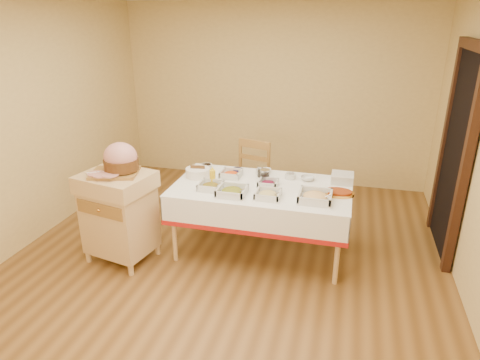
# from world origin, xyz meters

# --- Properties ---
(room_shell) EXTENTS (5.00, 5.00, 5.00)m
(room_shell) POSITION_xyz_m (0.00, 0.00, 1.30)
(room_shell) COLOR brown
(room_shell) RESTS_ON ground
(doorway) EXTENTS (0.09, 1.10, 2.20)m
(doorway) POSITION_xyz_m (2.20, 0.90, 1.11)
(doorway) COLOR black
(doorway) RESTS_ON ground
(dining_table) EXTENTS (1.82, 1.02, 0.76)m
(dining_table) POSITION_xyz_m (0.30, 0.30, 0.60)
(dining_table) COLOR #D9B377
(dining_table) RESTS_ON ground
(butcher_cart) EXTENTS (0.77, 0.68, 0.95)m
(butcher_cart) POSITION_xyz_m (-1.07, -0.21, 0.54)
(butcher_cart) COLOR #D9B377
(butcher_cart) RESTS_ON ground
(dining_chair) EXTENTS (0.55, 0.53, 1.01)m
(dining_chair) POSITION_xyz_m (-0.00, 0.96, 0.52)
(dining_chair) COLOR olive
(dining_chair) RESTS_ON ground
(ham_on_board) EXTENTS (0.47, 0.45, 0.31)m
(ham_on_board) POSITION_xyz_m (-1.03, -0.18, 1.08)
(ham_on_board) COLOR olive
(ham_on_board) RESTS_ON butcher_cart
(serving_dish_a) EXTENTS (0.24, 0.23, 0.10)m
(serving_dish_a) POSITION_xyz_m (-0.19, 0.10, 0.79)
(serving_dish_a) COLOR silver
(serving_dish_a) RESTS_ON dining_table
(serving_dish_b) EXTENTS (0.28, 0.28, 0.11)m
(serving_dish_b) POSITION_xyz_m (0.06, 0.01, 0.80)
(serving_dish_b) COLOR silver
(serving_dish_b) RESTS_ON dining_table
(serving_dish_c) EXTENTS (0.24, 0.24, 0.10)m
(serving_dish_c) POSITION_xyz_m (0.42, 0.03, 0.79)
(serving_dish_c) COLOR silver
(serving_dish_c) RESTS_ON dining_table
(serving_dish_d) EXTENTS (0.31, 0.31, 0.12)m
(serving_dish_d) POSITION_xyz_m (0.87, 0.08, 0.80)
(serving_dish_d) COLOR silver
(serving_dish_d) RESTS_ON dining_table
(serving_dish_e) EXTENTS (0.23, 0.22, 0.10)m
(serving_dish_e) POSITION_xyz_m (-0.08, 0.48, 0.79)
(serving_dish_e) COLOR silver
(serving_dish_e) RESTS_ON dining_table
(serving_dish_f) EXTENTS (0.21, 0.20, 0.09)m
(serving_dish_f) POSITION_xyz_m (0.36, 0.32, 0.79)
(serving_dish_f) COLOR silver
(serving_dish_f) RESTS_ON dining_table
(small_bowl_left) EXTENTS (0.13, 0.13, 0.06)m
(small_bowl_left) POSITION_xyz_m (-0.42, 0.63, 0.79)
(small_bowl_left) COLOR silver
(small_bowl_left) RESTS_ON dining_table
(small_bowl_mid) EXTENTS (0.12, 0.12, 0.05)m
(small_bowl_mid) POSITION_xyz_m (-0.05, 0.62, 0.79)
(small_bowl_mid) COLOR navy
(small_bowl_mid) RESTS_ON dining_table
(small_bowl_right) EXTENTS (0.12, 0.12, 0.06)m
(small_bowl_right) POSITION_xyz_m (0.55, 0.59, 0.79)
(small_bowl_right) COLOR silver
(small_bowl_right) RESTS_ON dining_table
(bowl_white_imported) EXTENTS (0.17, 0.17, 0.04)m
(bowl_white_imported) POSITION_xyz_m (0.23, 0.70, 0.78)
(bowl_white_imported) COLOR silver
(bowl_white_imported) RESTS_ON dining_table
(bowl_small_imported) EXTENTS (0.17, 0.17, 0.04)m
(bowl_small_imported) POSITION_xyz_m (0.74, 0.59, 0.78)
(bowl_small_imported) COLOR silver
(bowl_small_imported) RESTS_ON dining_table
(preserve_jar_left) EXTENTS (0.10, 0.10, 0.13)m
(preserve_jar_left) POSITION_xyz_m (0.24, 0.57, 0.82)
(preserve_jar_left) COLOR silver
(preserve_jar_left) RESTS_ON dining_table
(preserve_jar_right) EXTENTS (0.10, 0.10, 0.13)m
(preserve_jar_right) POSITION_xyz_m (0.30, 0.45, 0.82)
(preserve_jar_right) COLOR silver
(preserve_jar_right) RESTS_ON dining_table
(mustard_bottle) EXTENTS (0.06, 0.06, 0.19)m
(mustard_bottle) POSITION_xyz_m (-0.21, 0.22, 0.85)
(mustard_bottle) COLOR yellow
(mustard_bottle) RESTS_ON dining_table
(bread_basket) EXTENTS (0.26, 0.26, 0.12)m
(bread_basket) POSITION_xyz_m (-0.43, 0.40, 0.81)
(bread_basket) COLOR white
(bread_basket) RESTS_ON dining_table
(plate_stack) EXTENTS (0.23, 0.23, 0.10)m
(plate_stack) POSITION_xyz_m (1.10, 0.62, 0.81)
(plate_stack) COLOR silver
(plate_stack) RESTS_ON dining_table
(brass_platter) EXTENTS (0.31, 0.23, 0.04)m
(brass_platter) POSITION_xyz_m (1.07, 0.28, 0.78)
(brass_platter) COLOR gold
(brass_platter) RESTS_ON dining_table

